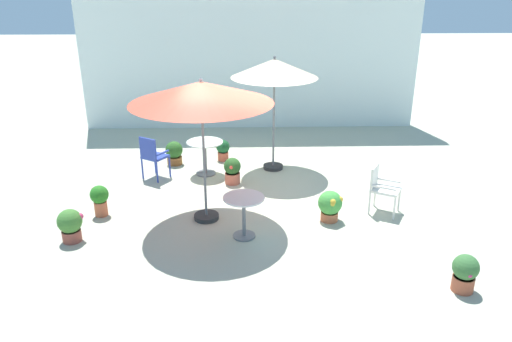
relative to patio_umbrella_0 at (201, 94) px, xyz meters
name	(u,v)px	position (x,y,z in m)	size (l,w,h in m)	color
ground_plane	(256,204)	(0.89, 0.57, -2.25)	(60.00, 60.00, 0.00)	#B3B39A
villa_facade	(250,39)	(0.89, 5.79, 0.19)	(9.23, 0.30, 4.89)	white
patio_umbrella_0	(201,94)	(0.00, 0.00, 0.00)	(2.36, 2.36, 2.51)	#2D2D2D
patio_umbrella_1	(274,70)	(1.34, 2.41, -0.04)	(1.84, 1.84, 2.49)	#2D2D2D
cafe_table_0	(244,210)	(0.66, -0.66, -1.76)	(0.67, 0.67, 0.72)	silver
cafe_table_1	(205,151)	(-0.15, 2.13, -1.74)	(0.77, 0.77, 0.74)	silver
patio_chair_0	(381,186)	(3.14, 0.19, -1.75)	(0.63, 0.60, 0.87)	white
patio_chair_1	(152,154)	(-1.23, 1.88, -1.71)	(0.61, 0.61, 0.94)	#2B3FA2
potted_plant_0	(70,224)	(-2.13, -0.72, -1.95)	(0.41, 0.39, 0.56)	#94483A
potted_plant_1	(174,153)	(-0.90, 2.75, -1.98)	(0.39, 0.39, 0.54)	brown
potted_plant_2	(223,149)	(0.20, 2.97, -1.99)	(0.33, 0.32, 0.50)	#BF533A
potted_plant_3	(232,170)	(0.44, 1.60, -1.97)	(0.35, 0.36, 0.55)	#C86149
potted_plant_4	(100,198)	(-1.90, 0.19, -1.92)	(0.33, 0.33, 0.57)	#C1603F
potted_plant_5	(465,272)	(3.64, -2.24, -1.96)	(0.35, 0.36, 0.54)	#AE5439
potted_plant_6	(330,205)	(2.17, -0.12, -1.95)	(0.43, 0.43, 0.55)	#B7613D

